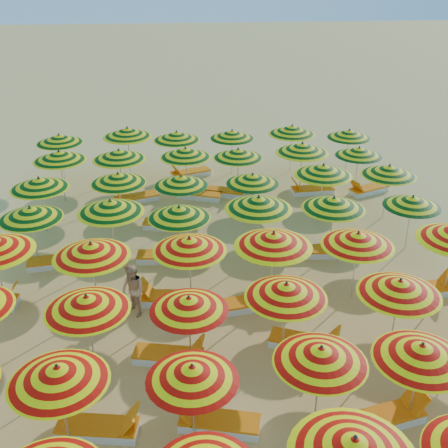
{
  "coord_description": "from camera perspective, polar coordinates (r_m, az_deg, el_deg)",
  "views": [
    {
      "loc": [
        -1.21,
        -14.56,
        9.24
      ],
      "look_at": [
        0.0,
        0.5,
        1.6
      ],
      "focal_mm": 45.0,
      "sensor_mm": 36.0,
      "label": 1
    }
  ],
  "objects": [
    {
      "name": "ground",
      "position": [
        17.29,
        0.13,
        -5.49
      ],
      "size": [
        120.0,
        120.0,
        0.0
      ],
      "primitive_type": "plane",
      "color": "tan",
      "rests_on": "ground"
    },
    {
      "name": "umbrella_3",
      "position": [
        9.88,
        13.05,
        -21.25
      ],
      "size": [
        2.77,
        2.77,
        2.27
      ],
      "color": "silver",
      "rests_on": "ground"
    },
    {
      "name": "umbrella_7",
      "position": [
        11.53,
        -16.52,
        -14.44
      ],
      "size": [
        2.62,
        2.62,
        2.09
      ],
      "color": "silver",
      "rests_on": "ground"
    },
    {
      "name": "umbrella_8",
      "position": [
        11.3,
        -3.25,
        -14.9
      ],
      "size": [
        1.88,
        1.88,
        1.97
      ],
      "color": "silver",
      "rests_on": "ground"
    },
    {
      "name": "umbrella_9",
      "position": [
        11.71,
        9.8,
        -12.98
      ],
      "size": [
        2.39,
        2.39,
        2.07
      ],
      "color": "silver",
      "rests_on": "ground"
    },
    {
      "name": "umbrella_10",
      "position": [
        12.25,
        19.42,
        -12.18
      ],
      "size": [
        2.1,
        2.1,
        2.09
      ],
      "color": "silver",
      "rests_on": "ground"
    },
    {
      "name": "umbrella_13",
      "position": [
        13.29,
        -13.77,
        -7.82
      ],
      "size": [
        2.38,
        2.38,
        2.11
      ],
      "color": "silver",
      "rests_on": "ground"
    },
    {
      "name": "umbrella_14",
      "position": [
        13.13,
        -3.59,
        -8.09
      ],
      "size": [
        2.43,
        2.43,
        1.97
      ],
      "color": "silver",
      "rests_on": "ground"
    },
    {
      "name": "umbrella_15",
      "position": [
        13.42,
        6.33,
        -6.73
      ],
      "size": [
        2.41,
        2.41,
        2.11
      ],
      "color": "silver",
      "rests_on": "ground"
    },
    {
      "name": "umbrella_16",
      "position": [
        14.05,
        17.42,
        -6.14
      ],
      "size": [
        2.57,
        2.57,
        2.15
      ],
      "color": "silver",
      "rests_on": "ground"
    },
    {
      "name": "umbrella_19",
      "position": [
        15.25,
        -13.34,
        -2.59
      ],
      "size": [
        2.36,
        2.36,
        2.2
      ],
      "color": "silver",
      "rests_on": "ground"
    },
    {
      "name": "umbrella_20",
      "position": [
        15.21,
        -3.53,
        -2.07
      ],
      "size": [
        2.5,
        2.5,
        2.16
      ],
      "color": "silver",
      "rests_on": "ground"
    },
    {
      "name": "umbrella_21",
      "position": [
        15.23,
        5.04,
        -1.6
      ],
      "size": [
        2.59,
        2.59,
        2.29
      ],
      "color": "silver",
      "rests_on": "ground"
    },
    {
      "name": "umbrella_22",
      "position": [
        15.88,
        13.45,
        -1.5
      ],
      "size": [
        2.43,
        2.43,
        2.16
      ],
      "color": "silver",
      "rests_on": "ground"
    },
    {
      "name": "umbrella_24",
      "position": [
        18.1,
        -19.08,
        1.07
      ],
      "size": [
        2.13,
        2.13,
        2.07
      ],
      "color": "silver",
      "rests_on": "ground"
    },
    {
      "name": "umbrella_25",
      "position": [
        17.6,
        -11.47,
        1.75
      ],
      "size": [
        2.1,
        2.1,
        2.2
      ],
      "color": "silver",
      "rests_on": "ground"
    },
    {
      "name": "umbrella_26",
      "position": [
        17.23,
        -4.59,
        1.19
      ],
      "size": [
        2.13,
        2.13,
        2.06
      ],
      "color": "silver",
      "rests_on": "ground"
    },
    {
      "name": "umbrella_27",
      "position": [
        17.42,
        3.53,
        2.15
      ],
      "size": [
        2.54,
        2.54,
        2.25
      ],
      "color": "silver",
      "rests_on": "ground"
    },
    {
      "name": "umbrella_28",
      "position": [
        17.96,
        11.09,
        2.1
      ],
      "size": [
        2.38,
        2.38,
        2.14
      ],
      "color": "silver",
      "rests_on": "ground"
    },
    {
      "name": "umbrella_29",
      "position": [
        19.08,
        18.6,
        2.18
      ],
      "size": [
        2.26,
        2.26,
        1.97
      ],
      "color": "silver",
      "rests_on": "ground"
    },
    {
      "name": "umbrella_30",
      "position": [
        20.16,
        -18.26,
        3.95
      ],
      "size": [
        2.09,
        2.09,
        2.11
      ],
      "color": "silver",
      "rests_on": "ground"
    },
    {
      "name": "umbrella_31",
      "position": [
        19.99,
        -10.7,
        4.58
      ],
      "size": [
        2.16,
        2.16,
        2.08
      ],
      "color": "silver",
      "rests_on": "ground"
    },
    {
      "name": "umbrella_32",
      "position": [
        19.67,
        -4.38,
        4.4
      ],
      "size": [
        1.97,
        1.97,
        2.0
      ],
      "color": "silver",
      "rests_on": "ground"
    },
    {
      "name": "umbrella_33",
      "position": [
        19.85,
        2.92,
        4.6
      ],
      "size": [
        1.91,
        1.91,
        1.98
      ],
      "color": "silver",
      "rests_on": "ground"
    },
    {
      "name": "umbrella_34",
      "position": [
        20.34,
        10.06,
        5.42
      ],
      "size": [
        2.73,
        2.73,
        2.22
      ],
      "color": "silver",
      "rests_on": "ground"
    },
    {
      "name": "umbrella_35",
      "position": [
        21.13,
        16.43,
        5.24
      ],
      "size": [
        2.56,
        2.56,
        2.11
      ],
      "color": "silver",
      "rests_on": "ground"
    },
    {
      "name": "umbrella_36",
      "position": [
        22.48,
        -16.39,
        6.66
      ],
      "size": [
        2.11,
        2.11,
        2.16
      ],
      "color": "silver",
      "rests_on": "ground"
    },
    {
      "name": "umbrella_37",
      "position": [
        22.02,
        -10.62,
        6.94
      ],
      "size": [
        2.07,
        2.07,
        2.18
      ],
      "color": "silver",
      "rests_on": "ground"
    },
    {
      "name": "umbrella_38",
      "position": [
        22.07,
        -3.94,
        7.25
      ],
      "size": [
        2.55,
        2.55,
        2.12
      ],
      "color": "silver",
      "rests_on": "ground"
    },
    {
      "name": "umbrella_39",
      "position": [
        22.08,
        1.45,
        7.19
      ],
      "size": [
        2.56,
        2.56,
        2.07
      ],
      "color": "silver",
      "rests_on": "ground"
    },
    {
      "name": "umbrella_40",
      "position": [
        22.43,
        7.96,
        7.66
      ],
      "size": [
        2.72,
        2.72,
        2.24
      ],
      "color": "silver",
      "rests_on": "ground"
    },
    {
      "name": "umbrella_41",
      "position": [
        23.15,
        13.55,
        7.16
      ],
      "size": [
        2.2,
        2.2,
        1.97
      ],
      "color": "silver",
      "rests_on": "ground"
    },
    {
      "name": "umbrella_42",
      "position": [
        24.78,
        -16.39,
        8.3
      ],
      "size": [
        1.98,
        1.98,
        2.06
      ],
      "color": "silver",
      "rests_on": "ground"
    },
    {
      "name": "umbrella_43",
      "position": [
        24.48,
        -9.8,
        9.16
      ],
      "size": [
        2.13,
        2.13,
        2.24
      ],
      "color": "silver",
      "rests_on": "ground"
    },
    {
      "name": "umbrella_44",
      "position": [
        24.16,
        -4.84,
        8.91
      ],
      "size": [
        2.53,
        2.53,
        2.1
      ],
      "color": "silver",
      "rests_on": "ground"
    },
    {
      "name": "umbrella_45",
      "position": [
        24.49,
        0.82,
        9.09
      ],
      "size": [
        2.04,
        2.04,
        2.02
      ],
      "color": "silver",
      "rests_on": "ground"
    },
    {
      "name": "umbrella_46",
      "position": [
        24.84,
        6.92,
        9.48
      ],
      "size": [
        2.38,
        2.38,
        2.17
      ],
      "color": "silver",
      "rests_on": "ground"
    },
    {
      "name": "umbrella_47",
      "position": [
        25.21,
        12.6,
        8.93
      ],
      "size": [
        2.09,
        2.09,
        2.0
      ],
      "color": "silver",
      "rests_on": "ground"
    },
    {
      "name": "lounger_2",
      "position": [
        12.73,
        -12.51,
        -19.57
      ],
      "size": [
        1.8,
        0.83,
        0.69
      ],
      "rotation": [
        0.0,
        0.0,
        -0.15
      ],
      "color": "white",
      "rests_on": "ground"
    },
    {
      "name": "lounger_3",
      "position": [
        12.57,
        -0.66,
        -19.47
      ],
      "size": [
        1.82,
        0.96,
        0.69
      ],
      "rotation": [
        0.0,
        0.0,
        2.91
      ],
      "color": "white",
      "rests_on": "ground"
    },
    {
      "name": "lounger_4",
      "position": [
        13.14,
        16.22,
        -18.32
      ],
      "size": [
        1.82,
        0.97,
        0.69
      ],
      "rotation": [
        0.0,
        0.0,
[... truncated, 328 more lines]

